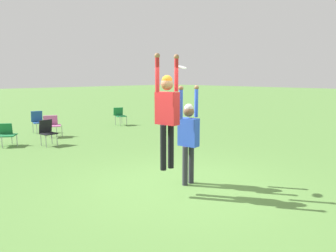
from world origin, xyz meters
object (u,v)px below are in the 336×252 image
object	(u,v)px
frisbee	(181,67)
camping_chair_4	(52,124)
person_jumping	(167,109)
camping_chair_5	(47,130)
camping_chair_3	(5,133)
person_defending	(188,133)
camping_chair_1	(120,114)
camping_chair_0	(38,120)

from	to	relation	value
frisbee	camping_chair_4	world-z (taller)	frisbee
person_jumping	camping_chair_5	world-z (taller)	person_jumping
person_jumping	camping_chair_3	size ratio (longest dim) A/B	2.63
person_defending	camping_chair_1	bearing A→B (deg)	144.30
camping_chair_4	camping_chair_1	bearing A→B (deg)	-141.39
person_defending	frisbee	world-z (taller)	frisbee
person_defending	camping_chair_0	size ratio (longest dim) A/B	2.38
camping_chair_3	camping_chair_5	world-z (taller)	camping_chair_5
frisbee	camping_chair_0	distance (m)	8.95
camping_chair_0	camping_chair_3	distance (m)	2.57
person_jumping	camping_chair_0	size ratio (longest dim) A/B	2.48
person_defending	camping_chair_0	bearing A→B (deg)	168.42
person_jumping	camping_chair_1	xyz separation A→B (m)	(4.90, 8.26, -1.21)
person_jumping	camping_chair_4	world-z (taller)	person_jumping
frisbee	camping_chair_4	distance (m)	7.73
camping_chair_5	camping_chair_0	bearing A→B (deg)	-111.55
camping_chair_3	camping_chair_4	bearing A→B (deg)	-129.83
frisbee	camping_chair_4	size ratio (longest dim) A/B	0.30
camping_chair_4	person_jumping	bearing A→B (deg)	109.66
person_defending	camping_chair_5	distance (m)	6.11
camping_chair_0	camping_chair_1	distance (m)	3.76
camping_chair_0	camping_chair_1	bearing A→B (deg)	-176.42
person_jumping	camping_chair_3	xyz separation A→B (m)	(-0.67, 7.13, -1.29)
frisbee	camping_chair_0	size ratio (longest dim) A/B	0.28
camping_chair_5	person_defending	bearing A→B (deg)	89.32
frisbee	camping_chair_3	xyz separation A→B (m)	(-1.25, 6.94, -2.09)
camping_chair_3	person_jumping	bearing A→B (deg)	131.08
camping_chair_1	camping_chair_3	size ratio (longest dim) A/B	0.99
frisbee	camping_chair_5	size ratio (longest dim) A/B	0.29
frisbee	camping_chair_5	world-z (taller)	frisbee
camping_chair_1	frisbee	bearing A→B (deg)	84.24
camping_chair_0	camping_chair_5	xyz separation A→B (m)	(-0.84, -2.71, -0.02)
camping_chair_3	camping_chair_5	distance (m)	1.40
person_defending	camping_chair_4	xyz separation A→B (m)	(0.46, 7.50, -0.64)
camping_chair_0	frisbee	bearing A→B (deg)	99.14
person_defending	camping_chair_3	distance (m)	7.19
person_jumping	camping_chair_0	distance (m)	9.05
person_defending	camping_chair_4	bearing A→B (deg)	167.76
camping_chair_5	camping_chair_4	bearing A→B (deg)	-125.28
frisbee	camping_chair_0	bearing A→B (deg)	85.92
camping_chair_1	camping_chair_3	world-z (taller)	camping_chair_1
camping_chair_0	camping_chair_4	world-z (taller)	camping_chair_0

